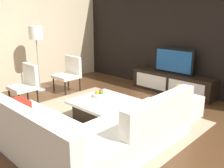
% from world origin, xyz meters
% --- Properties ---
extents(ground_plane, '(14.00, 14.00, 0.00)m').
position_xyz_m(ground_plane, '(0.00, 0.00, 0.00)').
color(ground_plane, '#4C301C').
extents(feature_wall_back, '(6.40, 0.12, 2.80)m').
position_xyz_m(feature_wall_back, '(0.00, 2.70, 1.40)').
color(feature_wall_back, black).
rests_on(feature_wall_back, ground).
extents(side_wall_left, '(0.12, 5.20, 2.80)m').
position_xyz_m(side_wall_left, '(-3.20, 0.20, 1.40)').
color(side_wall_left, beige).
rests_on(side_wall_left, ground).
extents(area_rug, '(3.25, 2.77, 0.01)m').
position_xyz_m(area_rug, '(-0.10, 0.00, 0.01)').
color(area_rug, tan).
rests_on(area_rug, ground).
extents(media_console, '(2.10, 0.47, 0.50)m').
position_xyz_m(media_console, '(0.00, 2.40, 0.25)').
color(media_console, black).
rests_on(media_console, ground).
extents(television, '(1.04, 0.06, 0.62)m').
position_xyz_m(television, '(0.00, 2.40, 0.81)').
color(television, black).
rests_on(television, media_console).
extents(sectional_couch, '(2.29, 2.43, 0.81)m').
position_xyz_m(sectional_couch, '(0.51, -0.83, 0.28)').
color(sectional_couch, white).
rests_on(sectional_couch, ground).
extents(coffee_table, '(0.98, 1.04, 0.38)m').
position_xyz_m(coffee_table, '(-0.10, 0.10, 0.20)').
color(coffee_table, black).
rests_on(coffee_table, ground).
extents(accent_chair_near, '(0.53, 0.50, 0.87)m').
position_xyz_m(accent_chair_near, '(-1.91, -0.46, 0.49)').
color(accent_chair_near, black).
rests_on(accent_chair_near, ground).
extents(floor_lamp, '(0.33, 0.33, 1.63)m').
position_xyz_m(floor_lamp, '(-2.57, 0.23, 1.37)').
color(floor_lamp, '#A5A5AA').
rests_on(floor_lamp, ground).
extents(ottoman, '(0.70, 0.70, 0.40)m').
position_xyz_m(ottoman, '(0.86, 1.18, 0.20)').
color(ottoman, white).
rests_on(ottoman, ground).
extents(fruit_bowl, '(0.28, 0.28, 0.14)m').
position_xyz_m(fruit_bowl, '(-0.28, 0.20, 0.43)').
color(fruit_bowl, silver).
rests_on(fruit_bowl, coffee_table).
extents(accent_chair_far, '(0.58, 0.54, 0.87)m').
position_xyz_m(accent_chair_far, '(-2.04, 0.79, 0.49)').
color(accent_chair_far, black).
rests_on(accent_chair_far, ground).
extents(decorative_ball, '(0.25, 0.25, 0.25)m').
position_xyz_m(decorative_ball, '(0.86, 1.18, 0.53)').
color(decorative_ball, '#AD8451').
rests_on(decorative_ball, ottoman).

